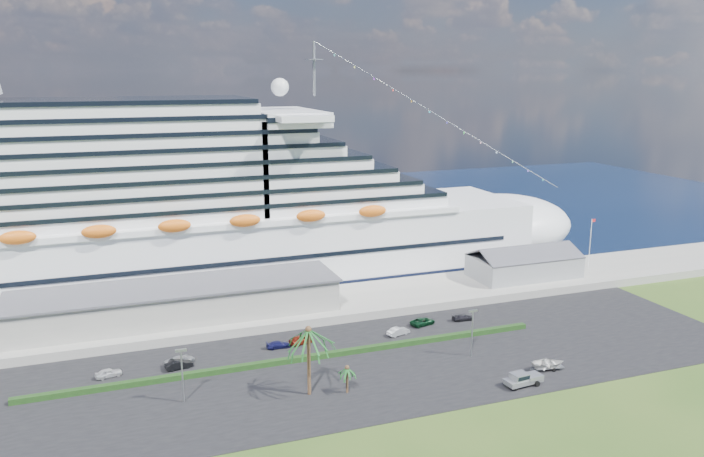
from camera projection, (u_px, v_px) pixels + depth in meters
name	position (u px, v px, depth m)	size (l,w,h in m)	color
ground	(381.00, 396.00, 102.72)	(420.00, 420.00, 0.00)	#2B4A18
asphalt_lot	(355.00, 366.00, 112.75)	(140.00, 38.00, 0.12)	black
wharf	(305.00, 306.00, 139.06)	(240.00, 20.00, 1.80)	gray
water	(226.00, 221.00, 221.49)	(420.00, 160.00, 0.02)	black
cruise_ship	(178.00, 215.00, 150.15)	(191.00, 38.00, 54.00)	silver
terminal_building	(178.00, 301.00, 129.67)	(61.00, 15.00, 6.30)	gray
port_shed	(524.00, 265.00, 155.90)	(24.00, 12.31, 7.37)	gray
flagpole	(590.00, 242.00, 161.14)	(1.08, 0.16, 12.00)	silver
hedge	(300.00, 359.00, 114.50)	(88.00, 1.10, 0.90)	black
lamp_post_left	(182.00, 369.00, 99.34)	(1.60, 0.35, 8.27)	gray
lamp_post_right	(472.00, 327.00, 115.60)	(1.60, 0.35, 8.27)	gray
palm_tall	(308.00, 337.00, 100.92)	(8.82, 8.82, 11.13)	#47301E
palm_short	(347.00, 371.00, 102.65)	(3.53, 3.53, 4.56)	#47301E
parked_car_0	(109.00, 373.00, 108.55)	(1.64, 4.08, 1.39)	silver
parked_car_1	(179.00, 364.00, 111.59)	(1.56, 4.47, 1.47)	black
parked_car_2	(180.00, 361.00, 113.15)	(2.35, 5.11, 1.42)	gray
parked_car_3	(278.00, 345.00, 120.01)	(1.71, 4.21, 1.22)	#131444
parked_car_4	(301.00, 339.00, 121.83)	(1.87, 4.64, 1.58)	maroon
parked_car_5	(398.00, 331.00, 125.81)	(1.54, 4.42, 1.46)	#9D9FA4
parked_car_6	(423.00, 321.00, 130.83)	(2.32, 5.02, 1.40)	black
parked_car_7	(463.00, 317.00, 133.24)	(1.72, 4.22, 1.23)	black
pickup_truck	(523.00, 379.00, 105.46)	(6.30, 2.84, 2.15)	black
boat_trailer	(549.00, 363.00, 111.02)	(6.23, 4.55, 1.73)	gray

